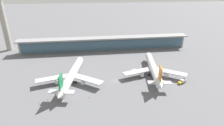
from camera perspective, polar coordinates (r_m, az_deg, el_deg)
name	(u,v)px	position (r m, az deg, el deg)	size (l,w,h in m)	color
ground_plane	(115,81)	(148.72, 0.89, -5.56)	(1200.00, 1200.00, 0.00)	slate
airliner_left_stand	(71,75)	(148.66, -12.30, -3.65)	(51.76, 68.17, 18.25)	white
airliner_centre_stand	(153,69)	(159.90, 12.56, -1.66)	(51.97, 68.32, 18.25)	white
service_truck_near_nose_yellow	(183,81)	(155.32, 20.79, -5.19)	(7.52, 5.47, 3.10)	yellow
service_truck_under_wing_white	(157,84)	(146.42, 13.55, -6.40)	(2.27, 3.16, 2.05)	silver
service_truck_mid_apron_yellow	(133,72)	(160.84, 6.46, -2.66)	(7.45, 5.71, 3.10)	yellow
terminal_building	(105,43)	(214.48, -2.12, 6.08)	(190.88, 12.80, 15.20)	#9E998E
control_tower	(2,16)	(237.77, -30.54, 12.24)	(12.00, 12.00, 70.49)	#9E998E
safety_cone_alpha	(39,103)	(131.91, -21.39, -11.44)	(0.62, 0.62, 0.70)	orange
safety_cone_bravo	(48,100)	(133.04, -19.09, -10.74)	(0.62, 0.62, 0.70)	orange
safety_cone_charlie	(44,103)	(131.01, -19.97, -11.46)	(0.62, 0.62, 0.70)	orange
safety_cone_delta	(88,97)	(129.89, -7.21, -10.37)	(0.62, 0.62, 0.70)	orange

